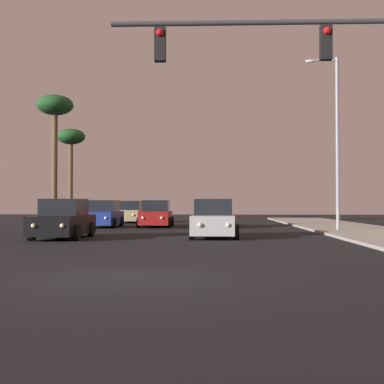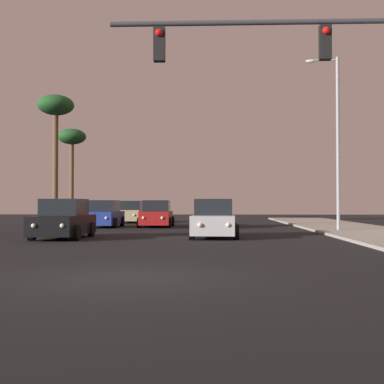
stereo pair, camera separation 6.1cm
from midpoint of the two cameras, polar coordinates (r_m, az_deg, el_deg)
name	(u,v)px [view 1 (the left image)]	position (r m, az deg, el deg)	size (l,w,h in m)	color
ground_plane	(129,277)	(10.98, -6.94, -9.02)	(120.00, 120.00, 0.00)	black
car_silver	(214,220)	(23.32, 2.26, -3.00)	(2.04, 4.34, 1.68)	#B7B7BC
car_blue	(104,215)	(33.77, -9.46, -2.43)	(2.04, 4.33, 1.68)	navy
car_tan	(130,213)	(41.43, -6.65, -2.21)	(2.04, 4.31, 1.68)	tan
car_black	(63,220)	(23.33, -13.65, -2.97)	(2.04, 4.33, 1.68)	black
car_red	(156,215)	(33.73, -3.91, -2.45)	(2.04, 4.32, 1.68)	maroon
car_green	(211,215)	(33.05, 1.98, -2.47)	(2.04, 4.34, 1.68)	#195933
traffic_light_mast	(343,76)	(14.69, 15.70, 11.84)	(8.75, 0.36, 6.50)	#38383D
street_lamp	(335,134)	(28.93, 14.93, 6.03)	(1.74, 0.24, 9.00)	#99999E
palm_tree_far	(71,141)	(46.60, -12.83, 5.32)	(2.40, 2.40, 7.81)	brown
palm_tree_mid	(55,112)	(36.74, -14.46, 8.24)	(2.40, 2.40, 8.64)	brown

